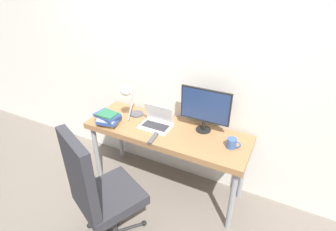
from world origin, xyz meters
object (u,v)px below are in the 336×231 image
object	(u,v)px
desk_lamp	(128,95)
book_stack	(108,118)
monitor	(205,108)
laptop	(157,122)
office_chair	(97,189)
mug	(232,143)

from	to	relation	value
desk_lamp	book_stack	xyz separation A→B (m)	(-0.15, -0.16, -0.22)
monitor	laptop	bearing A→B (deg)	-162.18
book_stack	office_chair	bearing A→B (deg)	-59.86
mug	monitor	bearing A→B (deg)	153.87
laptop	monitor	size ratio (longest dim) A/B	0.64
office_chair	mug	xyz separation A→B (m)	(0.83, 0.83, 0.18)
office_chair	book_stack	world-z (taller)	office_chair
desk_lamp	mug	size ratio (longest dim) A/B	3.25
mug	laptop	bearing A→B (deg)	178.96
book_stack	mug	distance (m)	1.22
laptop	mug	world-z (taller)	laptop
desk_lamp	office_chair	distance (m)	0.96
laptop	desk_lamp	size ratio (longest dim) A/B	0.74
desk_lamp	book_stack	world-z (taller)	desk_lamp
desk_lamp	book_stack	bearing A→B (deg)	-132.43
monitor	desk_lamp	world-z (taller)	monitor
mug	desk_lamp	bearing A→B (deg)	-179.71
laptop	book_stack	world-z (taller)	laptop
monitor	office_chair	world-z (taller)	monitor
monitor	office_chair	xyz separation A→B (m)	(-0.51, -0.99, -0.38)
book_stack	mug	xyz separation A→B (m)	(1.21, 0.17, -0.02)
monitor	book_stack	world-z (taller)	monitor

